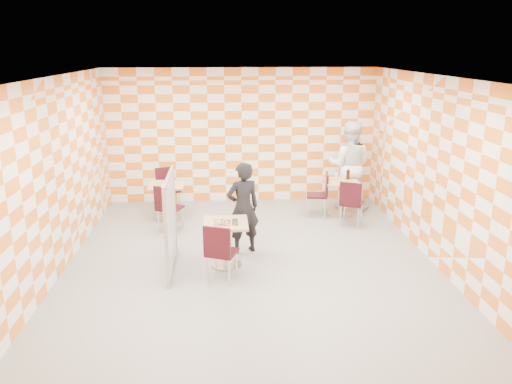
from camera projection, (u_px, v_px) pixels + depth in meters
room_shell at (249, 166)px, 8.35m from camera, size 7.00×7.00×7.00m
main_table at (226, 236)px, 7.98m from camera, size 0.70×0.70×0.75m
second_table at (341, 192)px, 10.42m from camera, size 0.70×0.70×0.75m
empty_table at (167, 196)px, 10.17m from camera, size 0.70×0.70×0.75m
chair_main_front at (220, 249)px, 7.39m from camera, size 0.55×0.55×0.92m
chair_second_front at (351, 200)px, 9.75m from camera, size 0.56×0.57×0.92m
chair_second_side at (321, 191)px, 10.36m from camera, size 0.49×0.48×0.92m
chair_empty_near at (167, 205)px, 9.46m from camera, size 0.55×0.56×0.92m
chair_empty_far at (167, 185)px, 10.79m from camera, size 0.56×0.57×0.92m
partition at (171, 223)px, 7.76m from camera, size 0.08×1.38×1.55m
man_dark at (243, 208)px, 8.47m from camera, size 0.67×0.54×1.59m
man_white at (349, 165)px, 10.77m from camera, size 1.11×0.97×1.93m
pizza_on_foil at (226, 221)px, 7.89m from camera, size 0.40×0.40×0.04m
sport_bottle at (336, 176)px, 10.42m from camera, size 0.06×0.06×0.20m
soda_bottle at (348, 175)px, 10.44m from camera, size 0.07×0.07×0.23m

